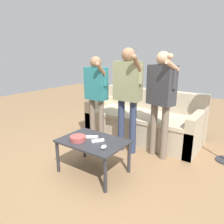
{
  "coord_description": "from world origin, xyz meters",
  "views": [
    {
      "loc": [
        1.69,
        -2.08,
        1.57
      ],
      "look_at": [
        0.0,
        0.34,
        0.74
      ],
      "focal_mm": 34.45,
      "sensor_mm": 36.0,
      "label": 1
    }
  ],
  "objects_px": {
    "snack_bowl": "(78,138)",
    "game_remote_wand_far": "(92,137)",
    "player_right": "(161,93)",
    "game_remote_wand_near": "(98,141)",
    "couch": "(144,122)",
    "player_left": "(96,90)",
    "coffee_table": "(93,145)",
    "player_center": "(128,89)",
    "game_remote_nunchuk": "(104,147)"
  },
  "relations": [
    {
      "from": "game_remote_wand_near",
      "to": "game_remote_wand_far",
      "type": "relative_size",
      "value": 0.99
    },
    {
      "from": "couch",
      "to": "snack_bowl",
      "type": "distance_m",
      "value": 1.63
    },
    {
      "from": "couch",
      "to": "game_remote_wand_far",
      "type": "bearing_deg",
      "value": -92.05
    },
    {
      "from": "couch",
      "to": "player_center",
      "type": "distance_m",
      "value": 1.0
    },
    {
      "from": "game_remote_wand_near",
      "to": "coffee_table",
      "type": "bearing_deg",
      "value": -178.35
    },
    {
      "from": "player_left",
      "to": "player_right",
      "type": "distance_m",
      "value": 1.12
    },
    {
      "from": "player_left",
      "to": "snack_bowl",
      "type": "bearing_deg",
      "value": -64.75
    },
    {
      "from": "game_remote_nunchuk",
      "to": "player_left",
      "type": "xyz_separation_m",
      "value": [
        -0.87,
        0.94,
        0.46
      ]
    },
    {
      "from": "coffee_table",
      "to": "player_left",
      "type": "distance_m",
      "value": 1.15
    },
    {
      "from": "snack_bowl",
      "to": "game_remote_wand_near",
      "type": "distance_m",
      "value": 0.26
    },
    {
      "from": "snack_bowl",
      "to": "player_right",
      "type": "bearing_deg",
      "value": 56.99
    },
    {
      "from": "game_remote_wand_near",
      "to": "player_center",
      "type": "bearing_deg",
      "value": 93.38
    },
    {
      "from": "player_right",
      "to": "game_remote_wand_near",
      "type": "relative_size",
      "value": 10.23
    },
    {
      "from": "coffee_table",
      "to": "player_center",
      "type": "relative_size",
      "value": 0.53
    },
    {
      "from": "coffee_table",
      "to": "game_remote_wand_far",
      "type": "bearing_deg",
      "value": 136.81
    },
    {
      "from": "game_remote_nunchuk",
      "to": "player_left",
      "type": "distance_m",
      "value": 1.36
    },
    {
      "from": "coffee_table",
      "to": "game_remote_wand_near",
      "type": "relative_size",
      "value": 5.56
    },
    {
      "from": "player_center",
      "to": "game_remote_wand_near",
      "type": "height_order",
      "value": "player_center"
    },
    {
      "from": "snack_bowl",
      "to": "game_remote_wand_near",
      "type": "xyz_separation_m",
      "value": [
        0.24,
        0.12,
        -0.01
      ]
    },
    {
      "from": "snack_bowl",
      "to": "game_remote_wand_far",
      "type": "xyz_separation_m",
      "value": [
        0.1,
        0.17,
        -0.01
      ]
    },
    {
      "from": "snack_bowl",
      "to": "player_left",
      "type": "xyz_separation_m",
      "value": [
        -0.44,
        0.94,
        0.46
      ]
    },
    {
      "from": "snack_bowl",
      "to": "player_center",
      "type": "xyz_separation_m",
      "value": [
        0.19,
        0.92,
        0.54
      ]
    },
    {
      "from": "coffee_table",
      "to": "game_remote_nunchuk",
      "type": "height_order",
      "value": "game_remote_nunchuk"
    },
    {
      "from": "coffee_table",
      "to": "player_right",
      "type": "bearing_deg",
      "value": 60.64
    },
    {
      "from": "game_remote_nunchuk",
      "to": "player_center",
      "type": "height_order",
      "value": "player_center"
    },
    {
      "from": "player_left",
      "to": "player_right",
      "type": "xyz_separation_m",
      "value": [
        1.12,
        0.11,
        0.05
      ]
    },
    {
      "from": "coffee_table",
      "to": "game_remote_wand_near",
      "type": "height_order",
      "value": "game_remote_wand_near"
    },
    {
      "from": "snack_bowl",
      "to": "game_remote_wand_far",
      "type": "bearing_deg",
      "value": 60.72
    },
    {
      "from": "snack_bowl",
      "to": "player_right",
      "type": "distance_m",
      "value": 1.34
    },
    {
      "from": "couch",
      "to": "player_center",
      "type": "height_order",
      "value": "player_center"
    },
    {
      "from": "player_left",
      "to": "game_remote_wand_far",
      "type": "relative_size",
      "value": 9.61
    },
    {
      "from": "coffee_table",
      "to": "game_remote_wand_near",
      "type": "distance_m",
      "value": 0.11
    },
    {
      "from": "game_remote_nunchuk",
      "to": "snack_bowl",
      "type": "bearing_deg",
      "value": 179.12
    },
    {
      "from": "couch",
      "to": "game_remote_wand_near",
      "type": "height_order",
      "value": "couch"
    },
    {
      "from": "couch",
      "to": "snack_bowl",
      "type": "bearing_deg",
      "value": -95.21
    },
    {
      "from": "coffee_table",
      "to": "snack_bowl",
      "type": "relative_size",
      "value": 4.15
    },
    {
      "from": "snack_bowl",
      "to": "player_left",
      "type": "distance_m",
      "value": 1.13
    },
    {
      "from": "couch",
      "to": "game_remote_nunchuk",
      "type": "distance_m",
      "value": 1.65
    },
    {
      "from": "player_left",
      "to": "coffee_table",
      "type": "bearing_deg",
      "value": -54.02
    },
    {
      "from": "snack_bowl",
      "to": "player_left",
      "type": "bearing_deg",
      "value": 115.25
    },
    {
      "from": "player_center",
      "to": "game_remote_wand_near",
      "type": "relative_size",
      "value": 10.56
    },
    {
      "from": "snack_bowl",
      "to": "game_remote_wand_near",
      "type": "height_order",
      "value": "snack_bowl"
    },
    {
      "from": "player_right",
      "to": "game_remote_wand_near",
      "type": "xyz_separation_m",
      "value": [
        -0.44,
        -0.92,
        -0.52
      ]
    },
    {
      "from": "coffee_table",
      "to": "game_remote_nunchuk",
      "type": "relative_size",
      "value": 9.74
    },
    {
      "from": "game_remote_nunchuk",
      "to": "player_left",
      "type": "relative_size",
      "value": 0.06
    },
    {
      "from": "coffee_table",
      "to": "player_left",
      "type": "bearing_deg",
      "value": 125.98
    },
    {
      "from": "snack_bowl",
      "to": "game_remote_wand_far",
      "type": "distance_m",
      "value": 0.2
    },
    {
      "from": "player_left",
      "to": "player_right",
      "type": "bearing_deg",
      "value": 5.37
    },
    {
      "from": "snack_bowl",
      "to": "player_left",
      "type": "height_order",
      "value": "player_left"
    },
    {
      "from": "player_center",
      "to": "player_right",
      "type": "xyz_separation_m",
      "value": [
        0.49,
        0.12,
        -0.03
      ]
    }
  ]
}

